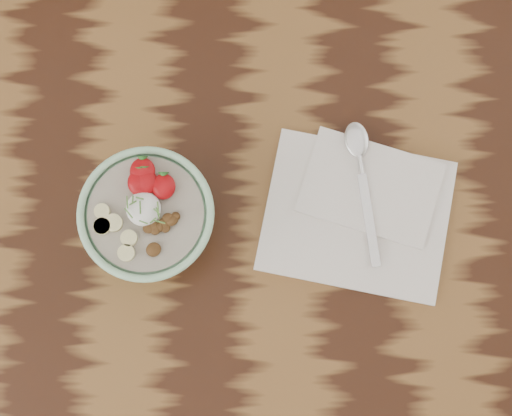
{
  "coord_description": "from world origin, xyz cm",
  "views": [
    {
      "loc": [
        6.92,
        -19.58,
        169.88
      ],
      "look_at": [
        6.88,
        -5.52,
        85.09
      ],
      "focal_mm": 50.0,
      "sensor_mm": 36.0,
      "label": 1
    }
  ],
  "objects": [
    {
      "name": "spoon",
      "position": [
        20.74,
        2.44,
        76.93
      ],
      "size": [
        4.87,
        19.85,
        1.03
      ],
      "rotation": [
        0.0,
        0.0,
        0.13
      ],
      "color": "silver",
      "rests_on": "napkin"
    },
    {
      "name": "table",
      "position": [
        0.0,
        0.0,
        65.7
      ],
      "size": [
        160.0,
        90.0,
        75.0
      ],
      "color": "black",
      "rests_on": "ground"
    },
    {
      "name": "napkin",
      "position": [
        20.76,
        -4.16,
        75.63
      ],
      "size": [
        27.64,
        24.15,
        1.49
      ],
      "rotation": [
        0.0,
        0.0,
        -0.2
      ],
      "color": "white",
      "rests_on": "table"
    },
    {
      "name": "breakfast_bowl",
      "position": [
        -6.61,
        -5.99,
        80.76
      ],
      "size": [
        16.86,
        16.86,
        11.21
      ],
      "rotation": [
        0.0,
        0.0,
        0.37
      ],
      "color": "#A2DAAE",
      "rests_on": "table"
    }
  ]
}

